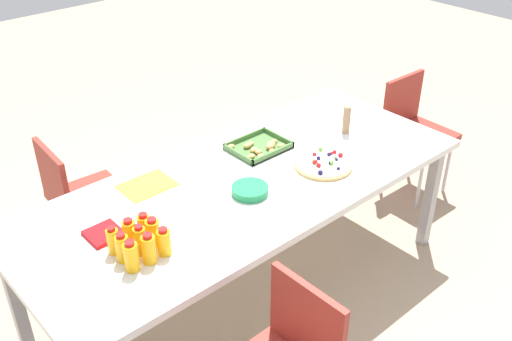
% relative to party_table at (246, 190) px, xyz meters
% --- Properties ---
extents(ground_plane, '(12.00, 12.00, 0.00)m').
position_rel_party_table_xyz_m(ground_plane, '(0.00, 0.00, -0.69)').
color(ground_plane, tan).
extents(party_table, '(2.41, 1.00, 0.75)m').
position_rel_party_table_xyz_m(party_table, '(0.00, 0.00, 0.00)').
color(party_table, silver).
rests_on(party_table, ground_plane).
extents(chair_end, '(0.41, 0.41, 0.83)m').
position_rel_party_table_xyz_m(chair_end, '(1.59, 0.06, -0.19)').
color(chair_end, maroon).
rests_on(chair_end, ground_plane).
extents(chair_far_left, '(0.42, 0.42, 0.83)m').
position_rel_party_table_xyz_m(chair_far_left, '(-0.56, 0.82, -0.19)').
color(chair_far_left, maroon).
rests_on(chair_far_left, ground_plane).
extents(juice_bottle_0, '(0.06, 0.06, 0.14)m').
position_rel_party_table_xyz_m(juice_bottle_0, '(-0.79, -0.21, 0.12)').
color(juice_bottle_0, '#FAAC14').
rests_on(juice_bottle_0, party_table).
extents(juice_bottle_1, '(0.06, 0.06, 0.14)m').
position_rel_party_table_xyz_m(juice_bottle_1, '(-0.71, -0.21, 0.12)').
color(juice_bottle_1, '#F8AC14').
rests_on(juice_bottle_1, party_table).
extents(juice_bottle_2, '(0.06, 0.06, 0.13)m').
position_rel_party_table_xyz_m(juice_bottle_2, '(-0.64, -0.21, 0.12)').
color(juice_bottle_2, '#F9B014').
rests_on(juice_bottle_2, party_table).
extents(juice_bottle_3, '(0.06, 0.06, 0.14)m').
position_rel_party_table_xyz_m(juice_bottle_3, '(-0.79, -0.13, 0.12)').
color(juice_bottle_3, '#F8AF14').
rests_on(juice_bottle_3, party_table).
extents(juice_bottle_4, '(0.05, 0.05, 0.15)m').
position_rel_party_table_xyz_m(juice_bottle_4, '(-0.71, -0.14, 0.12)').
color(juice_bottle_4, '#F8AD14').
rests_on(juice_bottle_4, party_table).
extents(juice_bottle_5, '(0.06, 0.06, 0.14)m').
position_rel_party_table_xyz_m(juice_bottle_5, '(-0.64, -0.13, 0.12)').
color(juice_bottle_5, '#F9AE14').
rests_on(juice_bottle_5, party_table).
extents(juice_bottle_6, '(0.05, 0.05, 0.13)m').
position_rel_party_table_xyz_m(juice_bottle_6, '(-0.80, -0.06, 0.12)').
color(juice_bottle_6, '#FAAE14').
rests_on(juice_bottle_6, party_table).
extents(juice_bottle_7, '(0.06, 0.06, 0.14)m').
position_rel_party_table_xyz_m(juice_bottle_7, '(-0.72, -0.06, 0.12)').
color(juice_bottle_7, '#F8AD14').
rests_on(juice_bottle_7, party_table).
extents(juice_bottle_8, '(0.06, 0.06, 0.13)m').
position_rel_party_table_xyz_m(juice_bottle_8, '(-0.64, -0.06, 0.12)').
color(juice_bottle_8, '#F8AF14').
rests_on(juice_bottle_8, party_table).
extents(fruit_pizza, '(0.31, 0.31, 0.05)m').
position_rel_party_table_xyz_m(fruit_pizza, '(0.40, -0.17, 0.07)').
color(fruit_pizza, tan).
rests_on(fruit_pizza, party_table).
extents(snack_tray, '(0.32, 0.25, 0.04)m').
position_rel_party_table_xyz_m(snack_tray, '(0.27, 0.20, 0.07)').
color(snack_tray, '#477238').
rests_on(snack_tray, party_table).
extents(plate_stack, '(0.18, 0.18, 0.04)m').
position_rel_party_table_xyz_m(plate_stack, '(-0.06, -0.10, 0.08)').
color(plate_stack, '#1E8C4C').
rests_on(plate_stack, party_table).
extents(napkin_stack, '(0.15, 0.15, 0.02)m').
position_rel_party_table_xyz_m(napkin_stack, '(-0.77, 0.08, 0.06)').
color(napkin_stack, red).
rests_on(napkin_stack, party_table).
extents(cardboard_tube, '(0.04, 0.04, 0.17)m').
position_rel_party_table_xyz_m(cardboard_tube, '(0.78, 0.01, 0.14)').
color(cardboard_tube, '#9E7A56').
rests_on(cardboard_tube, party_table).
extents(paper_folder, '(0.26, 0.20, 0.01)m').
position_rel_party_table_xyz_m(paper_folder, '(-0.41, 0.30, 0.06)').
color(paper_folder, yellow).
rests_on(paper_folder, party_table).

